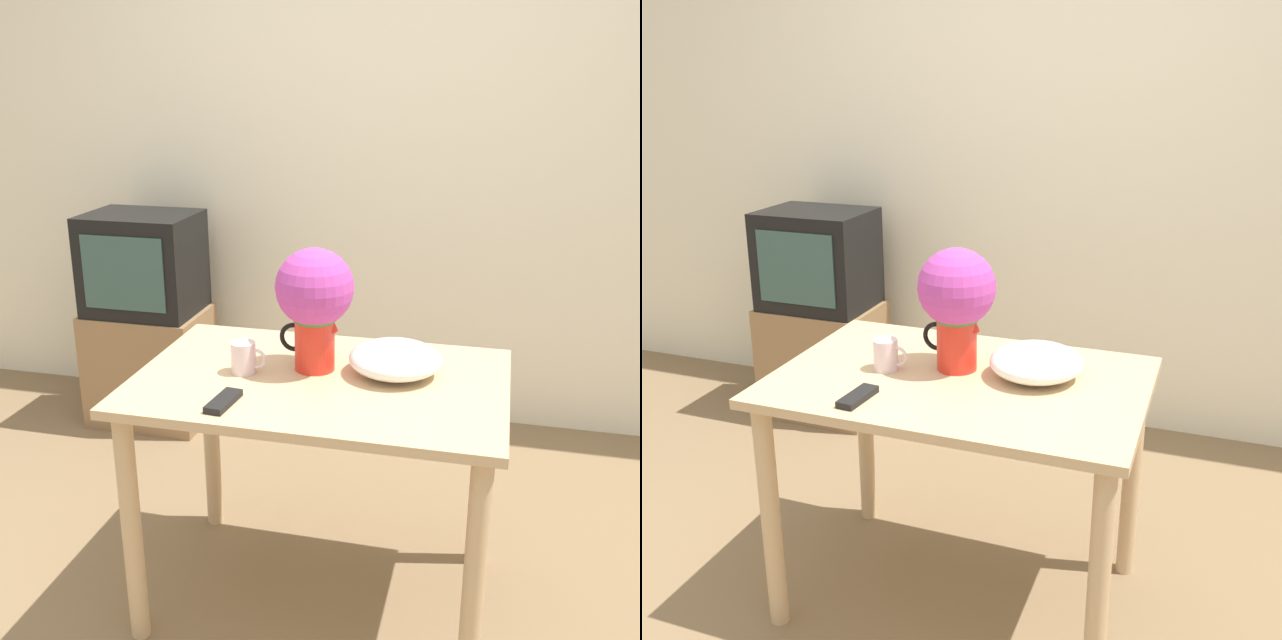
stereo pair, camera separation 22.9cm
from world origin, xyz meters
TOP-DOWN VIEW (x-y plane):
  - ground_plane at (0.00, 0.00)m, footprint 12.00×12.00m
  - wall_back at (0.00, 1.75)m, footprint 8.00×0.05m
  - table at (0.08, 0.24)m, footprint 1.13×0.76m
  - flower_vase at (0.04, 0.31)m, footprint 0.24×0.24m
  - coffee_mug at (-0.16, 0.22)m, footprint 0.11×0.08m
  - white_bowl at (0.29, 0.32)m, footprint 0.29×0.29m
  - remote_control at (-0.14, -0.01)m, footprint 0.07×0.15m
  - tv_stand at (-1.07, 1.36)m, footprint 0.56×0.41m
  - tv_set at (-1.07, 1.36)m, footprint 0.51×0.41m

SIDE VIEW (x-z plane):
  - ground_plane at x=0.00m, z-range 0.00..0.00m
  - tv_stand at x=-1.07m, z-range 0.00..0.57m
  - table at x=0.08m, z-range 0.26..1.06m
  - remote_control at x=-0.14m, z-range 0.80..0.82m
  - tv_set at x=-1.07m, z-range 0.57..1.05m
  - coffee_mug at x=-0.16m, z-range 0.80..0.90m
  - white_bowl at x=0.29m, z-range 0.80..0.90m
  - flower_vase at x=0.04m, z-range 0.84..1.22m
  - wall_back at x=0.00m, z-range 0.00..2.60m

